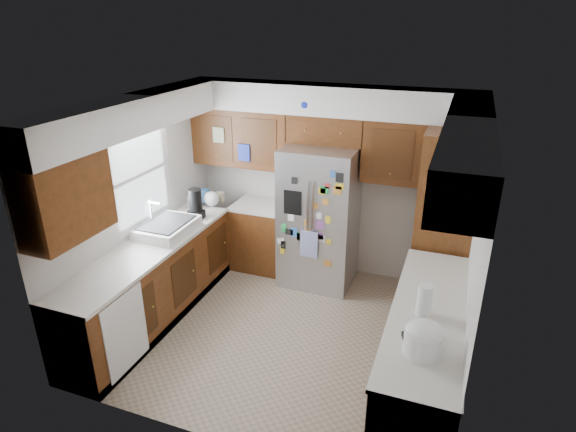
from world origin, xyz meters
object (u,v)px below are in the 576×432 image
object	(u,v)px
pantry	(444,222)
rice_cooker	(424,338)
paper_towel	(424,300)
fridge	(319,217)

from	to	relation	value
pantry	rice_cooker	bearing A→B (deg)	-90.01
pantry	paper_towel	size ratio (longest dim) A/B	7.75
rice_cooker	paper_towel	distance (m)	0.52
pantry	fridge	distance (m)	1.51
fridge	rice_cooker	size ratio (longest dim) A/B	5.95
pantry	rice_cooker	distance (m)	2.22
fridge	rice_cooker	bearing A→B (deg)	-56.59
rice_cooker	fridge	bearing A→B (deg)	123.41
fridge	rice_cooker	xyz separation A→B (m)	(1.50, -2.27, 0.15)
fridge	paper_towel	xyz separation A→B (m)	(1.45, -1.76, 0.16)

